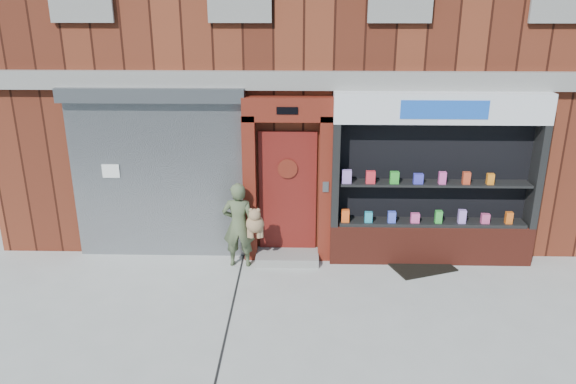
{
  "coord_description": "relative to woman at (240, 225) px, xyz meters",
  "views": [
    {
      "loc": [
        -0.52,
        -7.26,
        4.52
      ],
      "look_at": [
        -0.72,
        1.0,
        1.56
      ],
      "focal_mm": 35.0,
      "sensor_mm": 36.0,
      "label": 1
    }
  ],
  "objects": [
    {
      "name": "woman",
      "position": [
        0.0,
        0.0,
        0.0
      ],
      "size": [
        0.73,
        0.5,
        1.51
      ],
      "color": "#4C593A",
      "rests_on": "ground"
    },
    {
      "name": "doormat",
      "position": [
        3.13,
        0.02,
        -0.76
      ],
      "size": [
        1.22,
        1.04,
        0.03
      ],
      "primitive_type": "cube",
      "rotation": [
        0.0,
        0.0,
        0.36
      ],
      "color": "black",
      "rests_on": "ground"
    },
    {
      "name": "shutter_bay",
      "position": [
        -1.46,
        0.4,
        0.95
      ],
      "size": [
        3.1,
        0.3,
        3.04
      ],
      "color": "gray",
      "rests_on": "ground"
    },
    {
      "name": "building",
      "position": [
        1.54,
        4.46,
        3.23
      ],
      "size": [
        12.0,
        8.16,
        8.0
      ],
      "color": "#4B1C11",
      "rests_on": "ground"
    },
    {
      "name": "red_door_bay",
      "position": [
        0.8,
        0.33,
        0.69
      ],
      "size": [
        1.52,
        0.58,
        2.9
      ],
      "color": "#601A10",
      "rests_on": "ground"
    },
    {
      "name": "pharmacy_bay",
      "position": [
        3.29,
        0.28,
        0.6
      ],
      "size": [
        3.5,
        0.41,
        3.0
      ],
      "color": "maroon",
      "rests_on": "ground"
    },
    {
      "name": "ground",
      "position": [
        1.54,
        -1.53,
        -0.77
      ],
      "size": [
        80.0,
        80.0,
        0.0
      ],
      "primitive_type": "plane",
      "color": "#9E9E99",
      "rests_on": "ground"
    }
  ]
}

